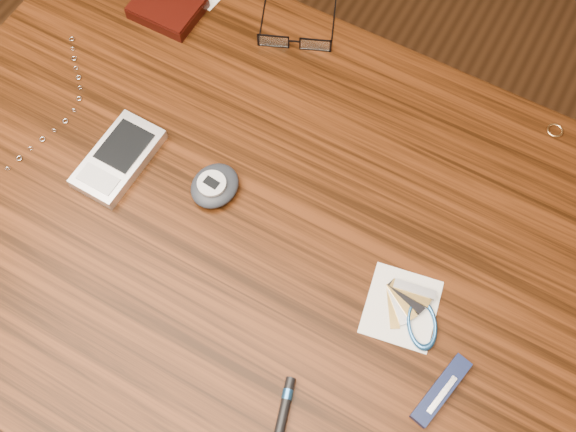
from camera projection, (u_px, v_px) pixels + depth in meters
name	position (u px, v px, depth m)	size (l,w,h in m)	color
ground	(273.00, 356.00, 1.49)	(3.80, 3.80, 0.00)	#472814
desk	(264.00, 258.00, 0.90)	(1.00, 0.70, 0.75)	#3B1A09
wallet_and_card	(168.00, 7.00, 0.95)	(0.11, 0.12, 0.02)	black
eyeglasses	(295.00, 40.00, 0.92)	(0.14, 0.14, 0.02)	black
gold_ring	(555.00, 130.00, 0.87)	(0.02, 0.02, 0.00)	#EDB471
pda_phone	(119.00, 158.00, 0.84)	(0.07, 0.13, 0.02)	silver
pedometer	(215.00, 186.00, 0.82)	(0.06, 0.07, 0.03)	#1E2229
notepad_keys	(412.00, 313.00, 0.76)	(0.11, 0.11, 0.01)	silver
pocket_knife	(441.00, 390.00, 0.72)	(0.04, 0.09, 0.01)	#0C1736
black_blue_pen	(283.00, 413.00, 0.71)	(0.04, 0.09, 0.01)	black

